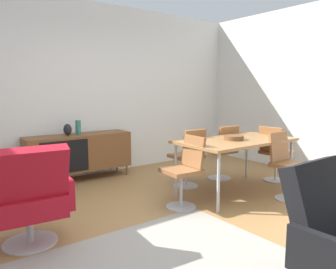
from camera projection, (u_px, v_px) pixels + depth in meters
ground_plane at (178, 227)px, 3.31m from camera, size 8.32×8.32×0.00m
wall_back at (77, 90)px, 5.17m from camera, size 6.80×0.12×2.80m
sideboard at (79, 152)px, 4.99m from camera, size 1.60×0.45×0.72m
vase_cobalt at (68, 130)px, 4.84m from camera, size 0.12×0.12×0.17m
vase_sculptural_dark at (78, 127)px, 4.94m from camera, size 0.08×0.08×0.22m
dining_table at (236, 142)px, 4.35m from camera, size 1.60×0.90×0.74m
wooden_bowl_on_table at (234, 138)px, 4.28m from camera, size 0.26×0.26×0.06m
dining_chair_far_end at (275, 151)px, 4.90m from camera, size 0.45×0.43×0.86m
dining_chair_front_right at (286, 163)px, 4.14m from camera, size 0.41×0.44×0.86m
dining_chair_back_right at (223, 150)px, 5.03m from camera, size 0.42×0.45×0.86m
dining_chair_near_window at (185, 168)px, 3.85m from camera, size 0.45×0.43×0.86m
dining_chair_back_left at (189, 155)px, 4.61m from camera, size 0.40×0.43×0.86m
lounge_chair_red at (29, 196)px, 2.85m from camera, size 0.76×0.71×0.95m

